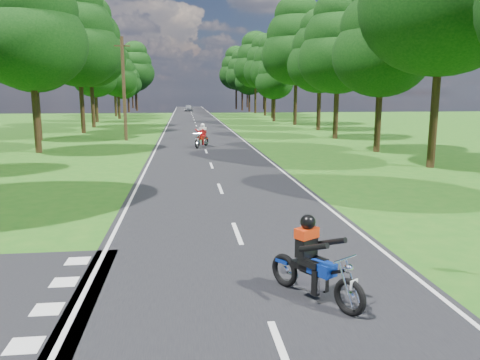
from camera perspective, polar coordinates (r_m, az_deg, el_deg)
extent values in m
plane|color=#1F5D15|center=(10.81, 0.84, -9.68)|extent=(160.00, 160.00, 0.00)
cube|color=black|center=(60.18, -5.49, 6.98)|extent=(7.00, 140.00, 0.02)
cube|color=silver|center=(7.23, 5.31, -20.44)|extent=(0.12, 2.00, 0.01)
cube|color=silver|center=(12.68, -0.35, -6.47)|extent=(0.12, 2.00, 0.01)
cube|color=silver|center=(18.48, -2.43, -1.04)|extent=(0.12, 2.00, 0.01)
cube|color=silver|center=(24.37, -3.50, 1.79)|extent=(0.12, 2.00, 0.01)
cube|color=silver|center=(30.31, -4.16, 3.51)|extent=(0.12, 2.00, 0.01)
cube|color=silver|center=(36.26, -4.60, 4.66)|extent=(0.12, 2.00, 0.01)
cube|color=silver|center=(42.23, -4.92, 5.49)|extent=(0.12, 2.00, 0.01)
cube|color=silver|center=(48.21, -5.16, 6.12)|extent=(0.12, 2.00, 0.01)
cube|color=silver|center=(54.19, -5.34, 6.60)|extent=(0.12, 2.00, 0.01)
cube|color=silver|center=(60.18, -5.49, 6.99)|extent=(0.12, 2.00, 0.01)
cube|color=silver|center=(66.17, -5.62, 7.31)|extent=(0.12, 2.00, 0.01)
cube|color=silver|center=(72.16, -5.72, 7.58)|extent=(0.12, 2.00, 0.01)
cube|color=silver|center=(78.15, -5.81, 7.80)|extent=(0.12, 2.00, 0.01)
cube|color=silver|center=(84.14, -5.88, 7.99)|extent=(0.12, 2.00, 0.01)
cube|color=silver|center=(90.14, -5.95, 8.16)|extent=(0.12, 2.00, 0.01)
cube|color=silver|center=(96.13, -6.00, 8.31)|extent=(0.12, 2.00, 0.01)
cube|color=silver|center=(102.13, -6.05, 8.44)|extent=(0.12, 2.00, 0.01)
cube|color=silver|center=(108.12, -6.10, 8.55)|extent=(0.12, 2.00, 0.01)
cube|color=silver|center=(114.12, -6.14, 8.65)|extent=(0.12, 2.00, 0.01)
cube|color=silver|center=(120.11, -6.17, 8.75)|extent=(0.12, 2.00, 0.01)
cube|color=silver|center=(126.11, -6.21, 8.83)|extent=(0.12, 2.00, 0.01)
cube|color=silver|center=(60.20, -8.66, 6.92)|extent=(0.10, 140.00, 0.01)
cube|color=silver|center=(60.34, -2.33, 7.04)|extent=(0.10, 140.00, 0.01)
cube|color=silver|center=(8.09, -24.80, -17.84)|extent=(0.50, 0.50, 0.01)
cube|color=silver|center=(9.11, -22.44, -14.35)|extent=(0.50, 0.50, 0.01)
cube|color=silver|center=(10.18, -20.62, -11.57)|extent=(0.50, 0.50, 0.01)
cube|color=silver|center=(11.27, -19.17, -9.30)|extent=(0.50, 0.50, 0.01)
cylinder|color=black|center=(32.21, -23.55, 6.53)|extent=(0.40, 0.40, 3.91)
ellipsoid|color=black|center=(32.30, -24.20, 15.07)|extent=(6.85, 6.85, 5.82)
ellipsoid|color=black|center=(32.54, -24.46, 18.41)|extent=(5.87, 5.87, 4.99)
cylinder|color=black|center=(40.95, -23.37, 7.14)|extent=(0.40, 0.40, 3.79)
ellipsoid|color=black|center=(41.00, -23.86, 13.65)|extent=(6.64, 6.64, 5.64)
ellipsoid|color=black|center=(41.17, -24.06, 16.21)|extent=(5.69, 5.69, 4.84)
ellipsoid|color=black|center=(41.42, -24.26, 18.75)|extent=(4.27, 4.27, 3.63)
cylinder|color=black|center=(46.65, -18.66, 8.09)|extent=(0.40, 0.40, 4.32)
ellipsoid|color=black|center=(46.77, -19.05, 14.60)|extent=(7.56, 7.56, 6.42)
ellipsoid|color=black|center=(46.98, -19.21, 17.15)|extent=(6.48, 6.48, 5.51)
ellipsoid|color=black|center=(47.29, -19.38, 19.68)|extent=(4.86, 4.86, 4.13)
cylinder|color=black|center=(54.08, -17.50, 8.47)|extent=(0.40, 0.40, 4.40)
ellipsoid|color=black|center=(54.20, -17.83, 14.20)|extent=(7.71, 7.71, 6.55)
ellipsoid|color=black|center=(54.40, -17.96, 16.45)|extent=(6.60, 6.60, 5.61)
ellipsoid|color=black|center=(54.67, -18.09, 18.68)|extent=(4.95, 4.95, 4.21)
cylinder|color=black|center=(63.86, -17.08, 8.20)|extent=(0.40, 0.40, 3.20)
ellipsoid|color=black|center=(63.85, -17.27, 11.73)|extent=(5.60, 5.60, 4.76)
ellipsoid|color=black|center=(63.92, -17.35, 13.13)|extent=(4.80, 4.80, 4.08)
ellipsoid|color=black|center=(64.02, -17.43, 14.52)|extent=(3.60, 3.60, 3.06)
cylinder|color=black|center=(70.86, -14.53, 8.52)|extent=(0.40, 0.40, 3.22)
ellipsoid|color=black|center=(70.85, -14.68, 11.73)|extent=(5.64, 5.64, 4.79)
ellipsoid|color=black|center=(70.91, -14.74, 12.99)|extent=(4.83, 4.83, 4.11)
ellipsoid|color=black|center=(71.00, -14.80, 14.26)|extent=(3.62, 3.62, 3.08)
cylinder|color=black|center=(78.75, -14.91, 8.82)|extent=(0.40, 0.40, 3.61)
ellipsoid|color=black|center=(78.77, -15.07, 12.05)|extent=(6.31, 6.31, 5.37)
ellipsoid|color=black|center=(78.84, -15.13, 13.33)|extent=(5.41, 5.41, 4.60)
ellipsoid|color=black|center=(78.96, -15.20, 14.60)|extent=(4.06, 4.06, 3.45)
cylinder|color=black|center=(86.47, -13.94, 8.68)|extent=(0.40, 0.40, 2.67)
ellipsoid|color=black|center=(86.44, -14.04, 10.85)|extent=(4.67, 4.67, 3.97)
ellipsoid|color=black|center=(86.47, -14.08, 11.71)|extent=(4.00, 4.00, 3.40)
ellipsoid|color=black|center=(86.51, -14.12, 12.57)|extent=(3.00, 3.00, 2.55)
cylinder|color=black|center=(95.59, -13.42, 8.98)|extent=(0.40, 0.40, 3.09)
ellipsoid|color=black|center=(95.58, -13.52, 11.26)|extent=(5.40, 5.40, 4.59)
ellipsoid|color=black|center=(95.61, -13.56, 12.16)|extent=(4.63, 4.63, 3.93)
ellipsoid|color=black|center=(95.68, -13.60, 13.06)|extent=(3.47, 3.47, 2.95)
cylinder|color=black|center=(101.95, -12.48, 9.49)|extent=(0.40, 0.40, 4.48)
ellipsoid|color=black|center=(102.02, -12.61, 12.59)|extent=(7.84, 7.84, 6.66)
ellipsoid|color=black|center=(102.13, -12.66, 13.81)|extent=(6.72, 6.72, 5.71)
ellipsoid|color=black|center=(102.29, -12.71, 15.03)|extent=(5.04, 5.04, 4.28)
cylinder|color=black|center=(110.99, -12.57, 9.46)|extent=(0.40, 0.40, 4.09)
ellipsoid|color=black|center=(111.03, -12.68, 12.06)|extent=(7.16, 7.16, 6.09)
ellipsoid|color=black|center=(111.11, -12.72, 13.09)|extent=(6.14, 6.14, 5.22)
ellipsoid|color=black|center=(111.22, -12.76, 14.11)|extent=(4.61, 4.61, 3.92)
cylinder|color=black|center=(25.52, 22.52, 6.50)|extent=(0.40, 0.40, 4.56)
ellipsoid|color=black|center=(25.81, 23.45, 19.00)|extent=(7.98, 7.98, 6.78)
cylinder|color=black|center=(31.31, 16.45, 6.50)|extent=(0.40, 0.40, 3.49)
ellipsoid|color=black|center=(31.34, 16.87, 14.36)|extent=(6.12, 6.12, 5.20)
ellipsoid|color=black|center=(31.51, 17.04, 17.45)|extent=(5.24, 5.24, 4.46)
cylinder|color=black|center=(39.67, 11.60, 7.63)|extent=(0.40, 0.40, 3.69)
ellipsoid|color=black|center=(39.71, 11.85, 14.19)|extent=(6.46, 6.46, 5.49)
ellipsoid|color=black|center=(39.87, 11.95, 16.77)|extent=(5.54, 5.54, 4.71)
ellipsoid|color=black|center=(40.11, 12.05, 19.32)|extent=(4.15, 4.15, 3.53)
cylinder|color=black|center=(48.43, 9.57, 8.22)|extent=(0.40, 0.40, 3.74)
ellipsoid|color=black|center=(48.47, 9.74, 13.67)|extent=(6.55, 6.55, 5.57)
ellipsoid|color=black|center=(48.60, 9.81, 15.82)|extent=(5.62, 5.62, 4.77)
ellipsoid|color=black|center=(48.81, 9.88, 17.95)|extent=(4.21, 4.21, 3.58)
cylinder|color=black|center=(56.32, 6.75, 9.06)|extent=(0.40, 0.40, 4.64)
ellipsoid|color=black|center=(56.47, 6.88, 14.87)|extent=(8.12, 8.12, 6.91)
ellipsoid|color=black|center=(56.68, 6.93, 17.15)|extent=(6.96, 6.96, 5.92)
ellipsoid|color=black|center=(56.99, 6.99, 19.41)|extent=(5.22, 5.22, 4.44)
cylinder|color=black|center=(63.14, 4.16, 8.48)|extent=(0.40, 0.40, 2.91)
ellipsoid|color=black|center=(63.11, 4.21, 11.73)|extent=(5.09, 5.09, 4.33)
ellipsoid|color=black|center=(63.16, 4.22, 13.01)|extent=(4.36, 4.36, 3.71)
ellipsoid|color=black|center=(63.23, 4.24, 14.30)|extent=(3.27, 3.27, 2.78)
cylinder|color=black|center=(70.70, 4.00, 9.09)|extent=(0.40, 0.40, 3.88)
ellipsoid|color=black|center=(70.73, 4.05, 12.96)|extent=(6.78, 6.78, 5.77)
ellipsoid|color=black|center=(70.84, 4.07, 14.49)|extent=(5.81, 5.81, 4.94)
ellipsoid|color=black|center=(70.99, 4.09, 16.01)|extent=(4.36, 4.36, 3.71)
cylinder|color=black|center=(79.09, 3.08, 9.37)|extent=(0.40, 0.40, 4.18)
ellipsoid|color=black|center=(79.15, 3.12, 13.09)|extent=(7.31, 7.31, 6.21)
ellipsoid|color=black|center=(79.26, 3.14, 14.56)|extent=(6.27, 6.27, 5.33)
ellipsoid|color=black|center=(79.43, 3.15, 16.03)|extent=(4.70, 4.70, 4.00)
cylinder|color=black|center=(87.88, 1.89, 9.65)|extent=(0.40, 0.40, 4.63)
ellipsoid|color=black|center=(87.97, 1.91, 13.36)|extent=(8.11, 8.11, 6.89)
ellipsoid|color=black|center=(88.11, 1.92, 14.83)|extent=(6.95, 6.95, 5.91)
ellipsoid|color=black|center=(88.31, 1.93, 16.29)|extent=(5.21, 5.21, 4.43)
cylinder|color=black|center=(95.08, 1.15, 9.34)|extent=(0.40, 0.40, 3.36)
ellipsoid|color=black|center=(95.08, 1.16, 11.83)|extent=(5.88, 5.88, 5.00)
ellipsoid|color=black|center=(95.13, 1.16, 12.82)|extent=(5.04, 5.04, 4.29)
ellipsoid|color=black|center=(95.21, 1.17, 13.80)|extent=(3.78, 3.78, 3.21)
cylinder|color=black|center=(102.17, 0.28, 9.63)|extent=(0.40, 0.40, 4.09)
ellipsoid|color=black|center=(102.21, 0.28, 12.45)|extent=(7.15, 7.15, 6.08)
ellipsoid|color=black|center=(102.30, 0.28, 13.56)|extent=(6.13, 6.13, 5.21)
ellipsoid|color=black|center=(102.42, 0.28, 14.68)|extent=(4.60, 4.60, 3.91)
cylinder|color=black|center=(109.82, -0.46, 9.80)|extent=(0.40, 0.40, 4.48)
ellipsoid|color=black|center=(109.88, -0.47, 12.67)|extent=(7.84, 7.84, 6.66)
ellipsoid|color=black|center=(109.99, -0.47, 13.81)|extent=(6.72, 6.72, 5.71)
ellipsoid|color=black|center=(110.13, -0.47, 14.95)|extent=(5.04, 5.04, 4.28)
cylinder|color=black|center=(120.73, -12.94, 9.45)|extent=(0.40, 0.40, 3.84)
ellipsoid|color=black|center=(120.75, -13.03, 11.69)|extent=(6.72, 6.72, 5.71)
ellipsoid|color=black|center=(120.81, -13.07, 12.58)|extent=(5.76, 5.76, 4.90)
ellipsoid|color=black|center=(120.90, -13.11, 13.47)|extent=(4.32, 4.32, 3.67)
cylinder|color=black|center=(123.15, 0.89, 9.81)|extent=(0.40, 0.40, 4.16)
ellipsoid|color=black|center=(123.19, 0.90, 12.19)|extent=(7.28, 7.28, 6.19)
ellipsoid|color=black|center=(123.26, 0.90, 13.13)|extent=(6.24, 6.24, 5.30)
ellipsoid|color=black|center=(123.37, 0.91, 14.07)|extent=(4.68, 4.68, 3.98)
cylinder|color=black|center=(106.08, -14.88, 9.16)|extent=(0.40, 0.40, 3.52)
ellipsoid|color=black|center=(106.09, -14.99, 11.50)|extent=(6.16, 6.16, 5.24)
ellipsoid|color=black|center=(106.14, -15.04, 12.43)|extent=(5.28, 5.28, 4.49)
ellipsoid|color=black|center=(106.22, -15.08, 13.35)|extent=(3.96, 3.96, 3.37)
cylinder|color=black|center=(109.61, 2.93, 9.78)|extent=(0.40, 0.40, 4.48)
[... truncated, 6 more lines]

